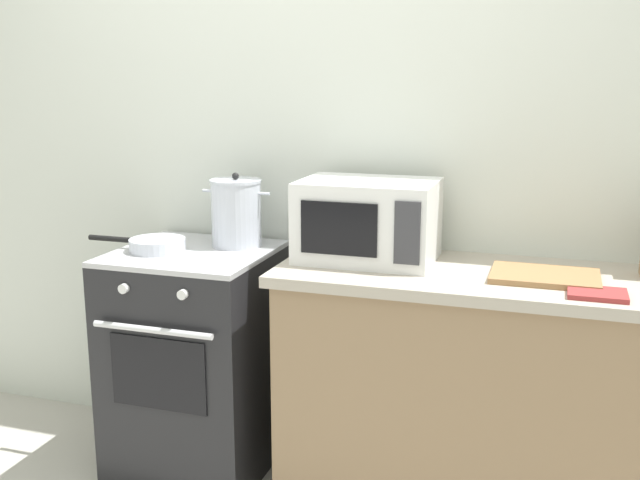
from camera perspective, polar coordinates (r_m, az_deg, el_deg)
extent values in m
cube|color=silver|center=(3.04, 4.32, 5.90)|extent=(4.40, 0.10, 2.50)
cube|color=#8C7051|center=(2.84, 14.38, -12.02)|extent=(1.64, 0.56, 0.88)
cube|color=#ADA393|center=(2.68, 14.92, -3.04)|extent=(1.70, 0.60, 0.04)
cube|color=black|center=(3.13, -9.41, -9.21)|extent=(0.60, 0.60, 0.90)
cube|color=#B7B7BC|center=(2.99, -9.72, -0.99)|extent=(0.60, 0.60, 0.02)
cube|color=black|center=(2.86, -12.29, -9.99)|extent=(0.39, 0.01, 0.28)
cylinder|color=silver|center=(2.77, -12.73, -6.74)|extent=(0.48, 0.02, 0.02)
cylinder|color=silver|center=(2.81, -14.80, -3.61)|extent=(0.04, 0.02, 0.04)
cylinder|color=silver|center=(2.69, -10.48, -4.12)|extent=(0.04, 0.02, 0.04)
cylinder|color=silver|center=(3.02, -6.42, 1.96)|extent=(0.20, 0.20, 0.26)
cylinder|color=silver|center=(3.00, -6.48, 4.51)|extent=(0.21, 0.21, 0.01)
sphere|color=black|center=(3.00, -6.49, 4.89)|extent=(0.03, 0.03, 0.03)
cylinder|color=silver|center=(3.06, -8.53, 3.75)|extent=(0.05, 0.01, 0.01)
cylinder|color=silver|center=(2.96, -4.33, 3.56)|extent=(0.05, 0.01, 0.01)
cylinder|color=silver|center=(3.00, -12.34, -0.37)|extent=(0.22, 0.22, 0.05)
cylinder|color=black|center=(3.11, -15.70, 0.09)|extent=(0.20, 0.02, 0.02)
cube|color=white|center=(2.78, 3.71, 1.52)|extent=(0.50, 0.36, 0.30)
cube|color=black|center=(2.62, 1.44, 0.87)|extent=(0.28, 0.01, 0.19)
cube|color=#38383D|center=(2.57, 6.68, 0.52)|extent=(0.09, 0.01, 0.22)
cube|color=#997047|center=(2.65, 16.83, -2.66)|extent=(0.36, 0.26, 0.02)
cube|color=#993333|center=(2.50, 20.47, -3.88)|extent=(0.18, 0.14, 0.02)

